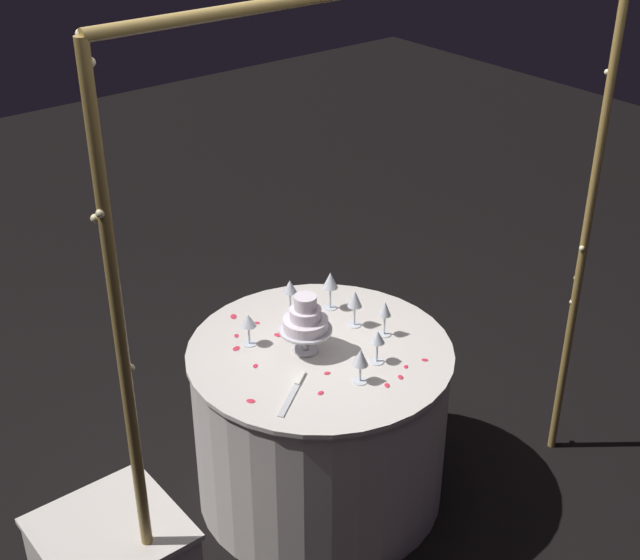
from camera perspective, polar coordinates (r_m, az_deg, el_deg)
ground_plane at (r=4.13m, az=-0.00°, el=-13.32°), size 12.00×12.00×0.00m
decorative_arch at (r=2.98m, az=5.60°, el=3.81°), size 2.19×0.05×2.32m
main_table at (r=3.88m, az=-0.00°, el=-9.19°), size 1.11×1.11×0.76m
tiered_cake at (r=3.57m, az=-0.95°, el=-2.62°), size 0.22×0.22×0.26m
wine_glass_0 at (r=3.70m, az=4.22°, el=-2.01°), size 0.06×0.06×0.16m
wine_glass_1 at (r=3.42m, az=2.64°, el=-5.10°), size 0.06×0.06×0.15m
wine_glass_2 at (r=3.76m, az=2.27°, el=-1.31°), size 0.06×0.06×0.17m
wine_glass_3 at (r=3.84m, az=-1.96°, el=-0.55°), size 0.06×0.06×0.17m
wine_glass_4 at (r=3.88m, az=0.67°, el=-0.10°), size 0.07×0.07×0.18m
wine_glass_5 at (r=3.65m, az=-4.66°, el=-2.73°), size 0.07×0.07×0.14m
wine_glass_6 at (r=3.53m, az=3.74°, el=-3.83°), size 0.06×0.06×0.15m
cake_knife at (r=3.42m, az=-1.71°, el=-7.18°), size 0.25×0.19×0.01m
rose_petal_0 at (r=3.84m, az=-4.08°, el=-2.78°), size 0.03×0.03×0.00m
rose_petal_1 at (r=3.57m, az=5.58°, el=-5.60°), size 0.03×0.03×0.00m
rose_petal_2 at (r=3.41m, az=0.04°, el=-7.32°), size 0.03×0.03×0.00m
rose_petal_3 at (r=3.52m, az=0.46°, el=-6.05°), size 0.03×0.03×0.00m
rose_petal_4 at (r=3.51m, az=5.23°, el=-6.28°), size 0.03×0.04×0.00m
rose_petal_5 at (r=3.68m, az=-5.45°, el=-4.43°), size 0.04×0.04×0.00m
rose_petal_6 at (r=3.76m, az=-5.44°, el=-3.61°), size 0.03×0.03×0.00m
rose_petal_7 at (r=3.75m, az=-2.75°, el=-3.58°), size 0.04×0.04×0.00m
rose_petal_8 at (r=3.62m, az=6.80°, el=-5.16°), size 0.03×0.03×0.00m
rose_petal_9 at (r=3.46m, az=4.36°, el=-6.81°), size 0.03×0.04×0.00m
rose_petal_10 at (r=4.03m, az=-0.93°, el=-1.06°), size 0.04×0.03×0.00m
rose_petal_11 at (r=3.57m, az=-4.21°, el=-5.57°), size 0.03×0.03×0.00m
rose_petal_12 at (r=3.38m, az=-4.51°, el=-7.81°), size 0.04×0.04×0.00m
rose_petal_13 at (r=3.90m, az=-5.62°, el=-2.36°), size 0.04×0.05×0.00m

